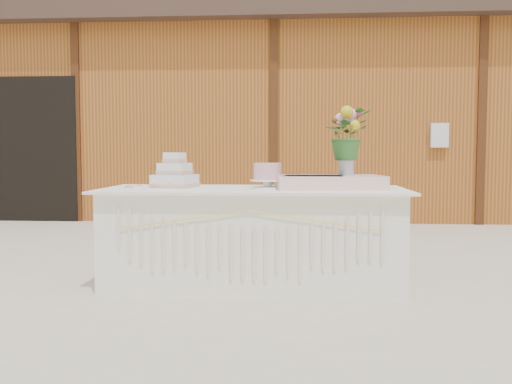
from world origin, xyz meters
TOP-DOWN VIEW (x-y plane):
  - ground at (0.00, 0.00)m, footprint 80.00×80.00m
  - barn at (-0.01, 5.99)m, footprint 12.60×4.60m
  - cake_table at (0.00, -0.00)m, footprint 2.40×1.00m
  - wedding_cake at (-0.65, 0.08)m, footprint 0.38×0.38m
  - pink_cake_stand at (0.12, -0.03)m, footprint 0.28×0.28m
  - satin_runner at (0.60, -0.00)m, footprint 0.88×0.58m
  - flower_vase at (0.73, 0.04)m, footprint 0.12×0.12m
  - bouquet at (0.73, 0.04)m, footprint 0.48×0.48m
  - loose_flowers at (-1.04, 0.06)m, footprint 0.26×0.35m

SIDE VIEW (x-z plane):
  - ground at x=0.00m, z-range 0.00..0.00m
  - cake_table at x=0.00m, z-range 0.00..0.77m
  - loose_flowers at x=-1.04m, z-range 0.77..0.79m
  - satin_runner at x=0.60m, z-range 0.77..0.87m
  - wedding_cake at x=-0.65m, z-range 0.72..1.01m
  - pink_cake_stand at x=0.12m, z-range 0.78..0.98m
  - flower_vase at x=0.73m, z-range 0.87..1.04m
  - bouquet at x=0.73m, z-range 1.04..1.44m
  - barn at x=-0.01m, z-range 0.03..3.33m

